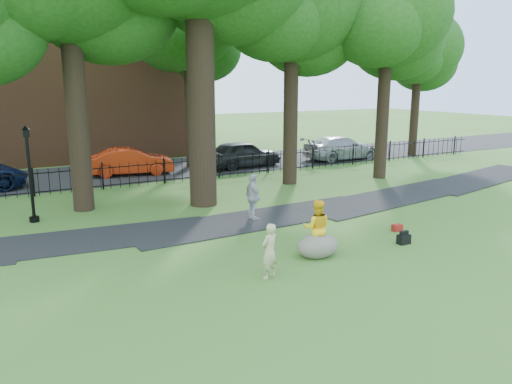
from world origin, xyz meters
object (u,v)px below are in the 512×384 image
red_sedan (131,161)px  boulder (318,244)px  man (317,228)px  woman (269,251)px  lamppost (30,175)px

red_sedan → boulder: bearing=-165.3°
boulder → red_sedan: (-1.32, 15.48, 0.37)m
boulder → red_sedan: size_ratio=0.28×
man → boulder: man is taller
woman → red_sedan: red_sedan is taller
boulder → red_sedan: bearing=94.9°
woman → lamppost: lamppost is taller
man → lamppost: lamppost is taller
lamppost → red_sedan: (5.58, 7.54, -0.97)m
woman → red_sedan: (0.75, 16.22, 0.01)m
man → woman: bearing=54.7°
boulder → woman: bearing=-160.2°
red_sedan → lamppost: bearing=153.4°
red_sedan → man: bearing=-165.2°
man → red_sedan: 15.44m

